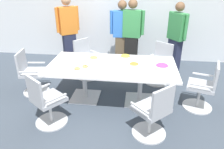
{
  "coord_description": "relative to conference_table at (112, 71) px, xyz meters",
  "views": [
    {
      "loc": [
        0.47,
        -3.72,
        2.33
      ],
      "look_at": [
        0.0,
        0.0,
        0.55
      ],
      "focal_mm": 34.6,
      "sensor_mm": 36.0,
      "label": 1
    }
  ],
  "objects": [
    {
      "name": "office_chair_4",
      "position": [
        0.96,
        0.91,
        -0.22
      ],
      "size": [
        0.75,
        0.75,
        0.91
      ],
      "rotation": [
        0.0,
        0.0,
        -3.75
      ],
      "color": "silver",
      "rests_on": "ground"
    },
    {
      "name": "person_standing_0",
      "position": [
        -1.36,
        1.67,
        0.33
      ],
      "size": [
        0.54,
        0.44,
        1.82
      ],
      "rotation": [
        0.0,
        0.0,
        -2.51
      ],
      "color": "#232842",
      "rests_on": "ground"
    },
    {
      "name": "office_chair_3",
      "position": [
        1.7,
        -0.1,
        -0.22
      ],
      "size": [
        0.67,
        0.67,
        0.91
      ],
      "rotation": [
        0.0,
        0.0,
        1.28
      ],
      "color": "silver",
      "rests_on": "ground"
    },
    {
      "name": "snack_bowl_chips_yellow",
      "position": [
        0.23,
        0.31,
        0.18
      ],
      "size": [
        0.22,
        0.22,
        0.11
      ],
      "color": "white",
      "rests_on": "conference_table"
    },
    {
      "name": "office_chair_0",
      "position": [
        -1.7,
        0.07,
        -0.22
      ],
      "size": [
        0.61,
        0.61,
        0.91
      ],
      "rotation": [
        0.0,
        0.0,
        -1.44
      ],
      "color": "silver",
      "rests_on": "ground"
    },
    {
      "name": "ground_plane",
      "position": [
        0.0,
        0.0,
        -0.63
      ],
      "size": [
        10.0,
        10.0,
        0.01
      ],
      "primitive_type": "cube",
      "color": "#3D4754"
    },
    {
      "name": "back_wall",
      "position": [
        0.0,
        2.4,
        0.77
      ],
      "size": [
        8.0,
        0.1,
        2.8
      ],
      "primitive_type": "cube",
      "color": "silver",
      "rests_on": "ground"
    },
    {
      "name": "snack_bowl_candy_mix",
      "position": [
        0.91,
        -0.11,
        0.18
      ],
      "size": [
        0.24,
        0.24,
        0.12
      ],
      "color": "beige",
      "rests_on": "conference_table"
    },
    {
      "name": "conference_table",
      "position": [
        0.0,
        0.0,
        0.0
      ],
      "size": [
        2.4,
        1.2,
        0.75
      ],
      "color": "white",
      "rests_on": "ground"
    },
    {
      "name": "office_chair_5",
      "position": [
        -0.75,
        0.98,
        -0.22
      ],
      "size": [
        0.76,
        0.76,
        0.91
      ],
      "rotation": [
        0.0,
        0.0,
        -2.27
      ],
      "color": "silver",
      "rests_on": "ground"
    },
    {
      "name": "person_standing_3",
      "position": [
        1.4,
        1.68,
        0.27
      ],
      "size": [
        0.44,
        0.54,
        1.71
      ],
      "rotation": [
        0.0,
        0.0,
        -4.07
      ],
      "color": "#232842",
      "rests_on": "ground"
    },
    {
      "name": "napkin_pile",
      "position": [
        0.08,
        -0.12,
        0.16
      ],
      "size": [
        0.16,
        0.16,
        0.06
      ],
      "primitive_type": "cube",
      "color": "white",
      "rests_on": "conference_table"
    },
    {
      "name": "office_chair_1",
      "position": [
        -0.97,
        -0.91,
        -0.22
      ],
      "size": [
        0.76,
        0.76,
        0.91
      ],
      "rotation": [
        0.0,
        0.0,
        -0.64
      ],
      "color": "silver",
      "rests_on": "ground"
    },
    {
      "name": "person_standing_2",
      "position": [
        0.29,
        1.69,
        0.29
      ],
      "size": [
        0.62,
        0.28,
        1.76
      ],
      "rotation": [
        0.0,
        0.0,
        -3.28
      ],
      "color": "black",
      "rests_on": "ground"
    },
    {
      "name": "snack_bowl_pretzels",
      "position": [
        0.41,
        -0.03,
        0.16
      ],
      "size": [
        0.18,
        0.18,
        0.08
      ],
      "color": "beige",
      "rests_on": "conference_table"
    },
    {
      "name": "donut_platter",
      "position": [
        -0.59,
        -0.18,
        0.14
      ],
      "size": [
        0.35,
        0.35,
        0.04
      ],
      "color": "white",
      "rests_on": "conference_table"
    },
    {
      "name": "office_chair_2",
      "position": [
        0.75,
        -0.99,
        -0.22
      ],
      "size": [
        0.76,
        0.76,
        0.91
      ],
      "rotation": [
        0.0,
        0.0,
        0.76
      ],
      "color": "silver",
      "rests_on": "ground"
    },
    {
      "name": "snack_bowl_cookies",
      "position": [
        -0.38,
        0.15,
        0.18
      ],
      "size": [
        0.17,
        0.17,
        0.1
      ],
      "color": "white",
      "rests_on": "conference_table"
    },
    {
      "name": "person_standing_1",
      "position": [
        0.03,
        1.75,
        0.27
      ],
      "size": [
        0.61,
        0.24,
        1.73
      ],
      "rotation": [
        0.0,
        0.0,
        -3.08
      ],
      "color": "brown",
      "rests_on": "ground"
    }
  ]
}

